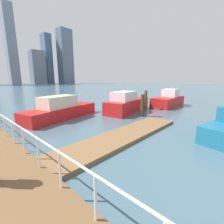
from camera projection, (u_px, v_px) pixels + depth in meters
The scene contains 13 objects.
ground_plane at pixel (27, 114), 14.77m from camera, with size 300.00×300.00×0.00m, color #476675.
floating_dock at pixel (122, 136), 8.66m from camera, with size 10.06×2.00×0.18m, color olive.
boardwalk_railing at pixel (23, 134), 5.81m from camera, with size 0.06×31.31×1.08m.
dock_piling_0 at pixel (142, 106), 13.60m from camera, with size 0.34×0.34×2.02m, color #473826.
dock_piling_1 at pixel (145, 100), 16.67m from camera, with size 0.34×0.34×2.15m, color brown.
dock_piling_3 at pixel (116, 104), 15.68m from camera, with size 0.28×0.28×1.63m, color brown.
moored_boat_0 at pixel (127, 104), 15.87m from camera, with size 6.97×3.35×2.17m.
moored_boat_1 at pixel (61, 110), 13.13m from camera, with size 7.23×3.59×1.96m.
moored_boat_3 at pixel (168, 100), 19.21m from camera, with size 5.77×2.28×2.17m.
skyline_tower_4 at pixel (11, 46), 126.35m from camera, with size 7.14×13.19×63.42m, color gray.
skyline_tower_5 at pixel (38, 68), 145.19m from camera, with size 11.84×13.62×30.47m, color slate.
skyline_tower_6 at pixel (47, 59), 154.27m from camera, with size 7.00×10.47×48.53m, color slate.
skyline_tower_7 at pixel (65, 57), 155.27m from camera, with size 13.15×10.11×53.44m, color slate.
Camera 1 is at (-4.83, 4.05, 3.25)m, focal length 24.15 mm.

